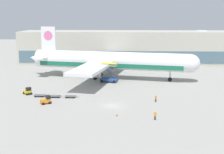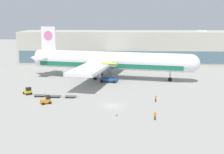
{
  "view_description": "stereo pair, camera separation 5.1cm",
  "coord_description": "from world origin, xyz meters",
  "px_view_note": "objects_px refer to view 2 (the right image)",
  "views": [
    {
      "loc": [
        2.79,
        -70.09,
        20.8
      ],
      "look_at": [
        -0.58,
        14.43,
        4.0
      ],
      "focal_mm": 50.0,
      "sensor_mm": 36.0,
      "label": 1
    },
    {
      "loc": [
        2.84,
        -70.08,
        20.8
      ],
      "look_at": [
        -0.58,
        14.43,
        4.0
      ],
      "focal_mm": 50.0,
      "sensor_mm": 36.0,
      "label": 2
    }
  ],
  "objects_px": {
    "scissor_lift_loader": "(109,75)",
    "baggage_tug_mid": "(46,100)",
    "baggage_dolly_lead": "(40,95)",
    "baggage_dolly_second": "(55,96)",
    "baggage_dolly_third": "(70,96)",
    "airplane_main": "(108,61)",
    "baggage_tug_foreground": "(28,91)",
    "traffic_cone_near": "(117,114)",
    "ground_crew_near": "(155,115)",
    "ground_crew_far": "(156,98)"
  },
  "relations": [
    {
      "from": "airplane_main",
      "to": "traffic_cone_near",
      "type": "xyz_separation_m",
      "value": [
        4.04,
        -39.59,
        -5.5
      ]
    },
    {
      "from": "baggage_tug_foreground",
      "to": "baggage_dolly_second",
      "type": "relative_size",
      "value": 0.74
    },
    {
      "from": "baggage_dolly_third",
      "to": "ground_crew_near",
      "type": "relative_size",
      "value": 2.04
    },
    {
      "from": "ground_crew_far",
      "to": "traffic_cone_near",
      "type": "relative_size",
      "value": 2.54
    },
    {
      "from": "baggage_tug_foreground",
      "to": "traffic_cone_near",
      "type": "height_order",
      "value": "baggage_tug_foreground"
    },
    {
      "from": "baggage_tug_mid",
      "to": "traffic_cone_near",
      "type": "distance_m",
      "value": 19.14
    },
    {
      "from": "baggage_tug_foreground",
      "to": "ground_crew_near",
      "type": "height_order",
      "value": "baggage_tug_foreground"
    },
    {
      "from": "scissor_lift_loader",
      "to": "baggage_dolly_third",
      "type": "distance_m",
      "value": 21.62
    },
    {
      "from": "ground_crew_near",
      "to": "baggage_dolly_lead",
      "type": "bearing_deg",
      "value": -24.3
    },
    {
      "from": "traffic_cone_near",
      "to": "ground_crew_near",
      "type": "bearing_deg",
      "value": -16.47
    },
    {
      "from": "baggage_tug_mid",
      "to": "baggage_dolly_lead",
      "type": "height_order",
      "value": "baggage_tug_mid"
    },
    {
      "from": "baggage_tug_mid",
      "to": "baggage_dolly_lead",
      "type": "distance_m",
      "value": 7.22
    },
    {
      "from": "baggage_tug_foreground",
      "to": "baggage_dolly_third",
      "type": "bearing_deg",
      "value": 30.76
    },
    {
      "from": "baggage_dolly_third",
      "to": "ground_crew_far",
      "type": "bearing_deg",
      "value": -8.17
    },
    {
      "from": "airplane_main",
      "to": "baggage_dolly_second",
      "type": "bearing_deg",
      "value": -104.23
    },
    {
      "from": "baggage_dolly_second",
      "to": "traffic_cone_near",
      "type": "height_order",
      "value": "traffic_cone_near"
    },
    {
      "from": "airplane_main",
      "to": "traffic_cone_near",
      "type": "height_order",
      "value": "airplane_main"
    },
    {
      "from": "scissor_lift_loader",
      "to": "ground_crew_far",
      "type": "bearing_deg",
      "value": -49.61
    },
    {
      "from": "baggage_tug_mid",
      "to": "baggage_dolly_lead",
      "type": "bearing_deg",
      "value": 85.66
    },
    {
      "from": "ground_crew_far",
      "to": "baggage_tug_mid",
      "type": "bearing_deg",
      "value": -27.39
    },
    {
      "from": "baggage_dolly_lead",
      "to": "baggage_dolly_third",
      "type": "distance_m",
      "value": 8.23
    },
    {
      "from": "scissor_lift_loader",
      "to": "baggage_dolly_lead",
      "type": "relative_size",
      "value": 1.62
    },
    {
      "from": "baggage_dolly_lead",
      "to": "ground_crew_far",
      "type": "distance_m",
      "value": 29.93
    },
    {
      "from": "baggage_tug_foreground",
      "to": "baggage_dolly_lead",
      "type": "bearing_deg",
      "value": 13.63
    },
    {
      "from": "baggage_dolly_lead",
      "to": "ground_crew_near",
      "type": "bearing_deg",
      "value": -31.11
    },
    {
      "from": "baggage_tug_foreground",
      "to": "baggage_dolly_lead",
      "type": "relative_size",
      "value": 0.74
    },
    {
      "from": "baggage_tug_mid",
      "to": "ground_crew_far",
      "type": "xyz_separation_m",
      "value": [
        26.34,
        2.53,
        0.15
      ]
    },
    {
      "from": "baggage_dolly_lead",
      "to": "scissor_lift_loader",
      "type": "bearing_deg",
      "value": 47.87
    },
    {
      "from": "baggage_tug_mid",
      "to": "baggage_dolly_lead",
      "type": "xyz_separation_m",
      "value": [
        -3.34,
        6.38,
        -0.49
      ]
    },
    {
      "from": "airplane_main",
      "to": "ground_crew_near",
      "type": "xyz_separation_m",
      "value": [
        11.81,
        -41.88,
        -4.76
      ]
    },
    {
      "from": "baggage_dolly_third",
      "to": "traffic_cone_near",
      "type": "distance_m",
      "value": 18.78
    },
    {
      "from": "scissor_lift_loader",
      "to": "airplane_main",
      "type": "bearing_deg",
      "value": 109.3
    },
    {
      "from": "airplane_main",
      "to": "baggage_dolly_third",
      "type": "relative_size",
      "value": 15.51
    },
    {
      "from": "baggage_tug_mid",
      "to": "ground_crew_near",
      "type": "xyz_separation_m",
      "value": [
        24.91,
        -10.81,
        0.2
      ]
    },
    {
      "from": "scissor_lift_loader",
      "to": "ground_crew_near",
      "type": "xyz_separation_m",
      "value": [
        11.03,
        -36.08,
        -1.17
      ]
    },
    {
      "from": "baggage_tug_foreground",
      "to": "baggage_dolly_second",
      "type": "height_order",
      "value": "baggage_tug_foreground"
    },
    {
      "from": "baggage_dolly_second",
      "to": "baggage_dolly_third",
      "type": "bearing_deg",
      "value": -0.66
    },
    {
      "from": "baggage_tug_mid",
      "to": "traffic_cone_near",
      "type": "height_order",
      "value": "baggage_tug_mid"
    },
    {
      "from": "airplane_main",
      "to": "traffic_cone_near",
      "type": "distance_m",
      "value": 40.17
    },
    {
      "from": "baggage_tug_foreground",
      "to": "ground_crew_far",
      "type": "distance_m",
      "value": 34.04
    },
    {
      "from": "baggage_tug_foreground",
      "to": "baggage_tug_mid",
      "type": "distance_m",
      "value": 11.24
    },
    {
      "from": "airplane_main",
      "to": "baggage_tug_mid",
      "type": "bearing_deg",
      "value": -101.19
    },
    {
      "from": "baggage_dolly_lead",
      "to": "baggage_tug_mid",
      "type": "bearing_deg",
      "value": -62.16
    },
    {
      "from": "baggage_dolly_second",
      "to": "traffic_cone_near",
      "type": "bearing_deg",
      "value": -40.94
    },
    {
      "from": "baggage_tug_foreground",
      "to": "baggage_dolly_third",
      "type": "distance_m",
      "value": 12.38
    },
    {
      "from": "baggage_tug_foreground",
      "to": "traffic_cone_near",
      "type": "relative_size",
      "value": 3.96
    },
    {
      "from": "baggage_tug_foreground",
      "to": "baggage_dolly_second",
      "type": "bearing_deg",
      "value": 24.56
    },
    {
      "from": "airplane_main",
      "to": "baggage_tug_foreground",
      "type": "relative_size",
      "value": 20.99
    },
    {
      "from": "scissor_lift_loader",
      "to": "baggage_tug_mid",
      "type": "height_order",
      "value": "scissor_lift_loader"
    },
    {
      "from": "scissor_lift_loader",
      "to": "traffic_cone_near",
      "type": "height_order",
      "value": "scissor_lift_loader"
    }
  ]
}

